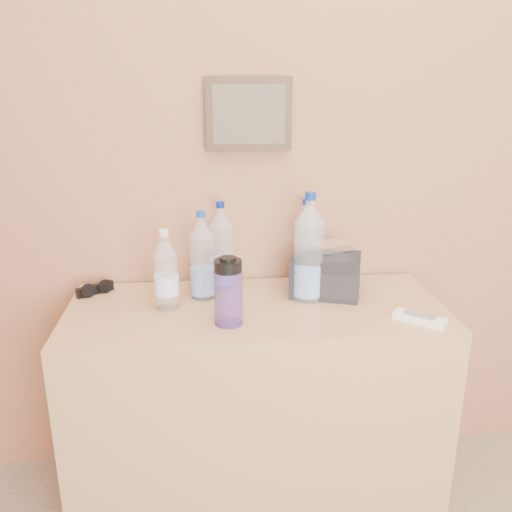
{
  "coord_description": "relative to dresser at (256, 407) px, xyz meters",
  "views": [
    {
      "loc": [
        -0.55,
        0.05,
        1.52
      ],
      "look_at": [
        -0.39,
        1.71,
        0.97
      ],
      "focal_mm": 38.0,
      "sensor_mm": 36.0,
      "label": 1
    }
  ],
  "objects": [
    {
      "name": "pet_large_a",
      "position": [
        -0.11,
        0.19,
        0.54
      ],
      "size": [
        0.09,
        0.09,
        0.32
      ],
      "rotation": [
        0.0,
        0.0,
        0.17
      ],
      "color": "silver",
      "rests_on": "dresser"
    },
    {
      "name": "pet_large_c",
      "position": [
        0.2,
        0.21,
        0.54
      ],
      "size": [
        0.09,
        0.09,
        0.32
      ],
      "rotation": [
        0.0,
        0.0,
        -0.37
      ],
      "color": "silver",
      "rests_on": "dresser"
    },
    {
      "name": "pet_small",
      "position": [
        -0.29,
        0.02,
        0.51
      ],
      "size": [
        0.08,
        0.08,
        0.27
      ],
      "rotation": [
        0.0,
        0.0,
        -0.16
      ],
      "color": "silver",
      "rests_on": "dresser"
    },
    {
      "name": "pet_large_d",
      "position": [
        0.19,
        0.05,
        0.56
      ],
      "size": [
        0.1,
        0.1,
        0.38
      ],
      "rotation": [
        0.0,
        0.0,
        0.19
      ],
      "color": "white",
      "rests_on": "dresser"
    },
    {
      "name": "picture_frame",
      "position": [
        0.0,
        0.26,
        1.01
      ],
      "size": [
        0.3,
        0.03,
        0.25
      ],
      "primitive_type": null,
      "color": "#382311",
      "rests_on": "room_shell"
    },
    {
      "name": "dresser",
      "position": [
        0.0,
        0.0,
        0.0
      ],
      "size": [
        1.26,
        0.53,
        0.79
      ],
      "primitive_type": "cube",
      "color": "#A77952",
      "rests_on": "ground"
    },
    {
      "name": "toiletry_bag",
      "position": [
        0.26,
        0.09,
        0.48
      ],
      "size": [
        0.28,
        0.23,
        0.16
      ],
      "primitive_type": null,
      "rotation": [
        0.0,
        0.0,
        -0.3
      ],
      "color": "black",
      "rests_on": "dresser"
    },
    {
      "name": "sunglasses",
      "position": [
        -0.56,
        0.16,
        0.41
      ],
      "size": [
        0.14,
        0.12,
        0.04
      ],
      "primitive_type": null,
      "rotation": [
        0.0,
        0.0,
        0.62
      ],
      "color": "black",
      "rests_on": "dresser"
    },
    {
      "name": "pet_large_b",
      "position": [
        -0.17,
        0.1,
        0.53
      ],
      "size": [
        0.08,
        0.08,
        0.31
      ],
      "rotation": [
        0.0,
        0.0,
        -0.34
      ],
      "color": "white",
      "rests_on": "dresser"
    },
    {
      "name": "nalgene_bottle",
      "position": [
        -0.1,
        -0.13,
        0.5
      ],
      "size": [
        0.09,
        0.09,
        0.22
      ],
      "rotation": [
        0.0,
        0.0,
        0.29
      ],
      "color": "#5A3A91",
      "rests_on": "dresser"
    },
    {
      "name": "foil_packet",
      "position": [
        0.27,
        0.1,
        0.57
      ],
      "size": [
        0.14,
        0.13,
        0.02
      ],
      "primitive_type": "cube",
      "rotation": [
        0.0,
        0.0,
        0.39
      ],
      "color": "silver",
      "rests_on": "toiletry_bag"
    },
    {
      "name": "ac_remote",
      "position": [
        0.5,
        -0.17,
        0.41
      ],
      "size": [
        0.16,
        0.15,
        0.02
      ],
      "primitive_type": "cube",
      "rotation": [
        0.0,
        0.0,
        -0.71
      ],
      "color": "silver",
      "rests_on": "dresser"
    }
  ]
}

